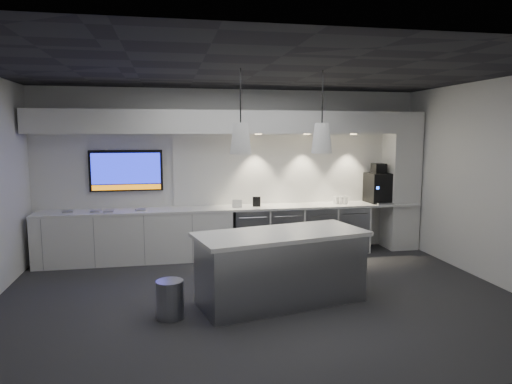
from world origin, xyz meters
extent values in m
plane|color=#2B2B2E|center=(0.00, 0.00, 0.00)|extent=(7.00, 7.00, 0.00)
plane|color=black|center=(0.00, 0.00, 3.00)|extent=(7.00, 7.00, 0.00)
plane|color=white|center=(0.00, 2.50, 1.50)|extent=(7.00, 0.00, 7.00)
plane|color=white|center=(0.00, -2.50, 1.50)|extent=(7.00, 0.00, 7.00)
plane|color=white|center=(3.50, 0.00, 1.50)|extent=(0.00, 7.00, 7.00)
cube|color=white|center=(0.00, 2.17, 0.88)|extent=(6.80, 0.65, 0.04)
cube|color=white|center=(-1.75, 2.17, 0.43)|extent=(3.30, 0.63, 0.86)
cube|color=gray|center=(0.25, 2.17, 0.42)|extent=(0.60, 0.61, 0.85)
cube|color=gray|center=(0.88, 2.17, 0.42)|extent=(0.60, 0.61, 0.85)
cube|color=gray|center=(1.51, 2.17, 0.42)|extent=(0.60, 0.61, 0.85)
cube|color=gray|center=(2.14, 2.17, 0.42)|extent=(0.60, 0.61, 0.85)
cube|color=white|center=(1.20, 2.48, 1.55)|extent=(4.60, 0.03, 1.30)
cube|color=white|center=(0.00, 2.20, 2.40)|extent=(6.90, 0.60, 0.40)
cube|color=white|center=(3.20, 2.20, 1.30)|extent=(0.55, 0.55, 2.60)
cube|color=black|center=(-1.90, 2.45, 1.56)|extent=(1.25, 0.06, 0.72)
cube|color=#121AAF|center=(-1.90, 2.42, 1.60)|extent=(1.17, 0.00, 0.54)
cube|color=#C66D0B|center=(-1.90, 2.42, 1.27)|extent=(1.17, 0.00, 0.09)
cube|color=gray|center=(0.24, -0.18, 0.44)|extent=(2.25, 1.29, 0.89)
cube|color=white|center=(0.24, -0.18, 0.91)|extent=(2.37, 1.41, 0.05)
cylinder|color=gray|center=(-1.19, -0.44, 0.23)|extent=(0.34, 0.34, 0.46)
cube|color=black|center=(2.74, 2.20, 1.18)|extent=(0.43, 0.47, 0.56)
cube|color=black|center=(2.74, 2.20, 1.55)|extent=(0.23, 0.23, 0.18)
cube|color=gray|center=(2.74, 1.96, 0.92)|extent=(0.31, 0.21, 0.03)
cube|color=black|center=(0.37, 2.14, 0.99)|extent=(0.14, 0.05, 0.18)
cube|color=white|center=(0.01, 2.11, 0.97)|extent=(0.18, 0.07, 0.14)
cube|color=gray|center=(-2.86, 2.17, 0.91)|extent=(0.20, 0.20, 0.02)
cube|color=gray|center=(-2.39, 2.11, 0.91)|extent=(0.17, 0.17, 0.02)
cube|color=gray|center=(-2.17, 2.08, 0.91)|extent=(0.17, 0.17, 0.02)
cube|color=gray|center=(-1.66, 2.12, 0.91)|extent=(0.19, 0.19, 0.02)
cone|color=white|center=(-0.28, -0.18, 2.15)|extent=(0.27, 0.27, 0.39)
cylinder|color=black|center=(-0.28, -0.18, 2.69)|extent=(0.02, 0.02, 0.70)
cone|color=white|center=(0.77, -0.18, 2.15)|extent=(0.27, 0.27, 0.39)
cylinder|color=black|center=(0.77, -0.18, 2.69)|extent=(0.02, 0.02, 0.70)
camera|label=1|loc=(-1.18, -5.81, 2.22)|focal=32.00mm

